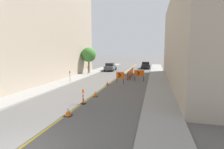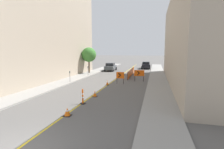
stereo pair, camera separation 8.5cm
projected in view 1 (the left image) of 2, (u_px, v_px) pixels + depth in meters
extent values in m
cube|color=gold|center=(122.00, 75.00, 29.25)|extent=(0.12, 46.53, 0.01)
cube|color=gray|center=(89.00, 73.00, 30.60)|extent=(2.47, 46.53, 0.15)
cube|color=gray|center=(157.00, 76.00, 27.89)|extent=(2.47, 46.53, 0.15)
cube|color=tan|center=(38.00, 19.00, 23.30)|extent=(6.00, 24.85, 16.55)
cube|color=tan|center=(197.00, 39.00, 20.48)|extent=(6.00, 25.03, 10.66)
cube|color=black|center=(68.00, 116.00, 10.80)|extent=(0.46, 0.46, 0.03)
cone|color=orange|center=(68.00, 112.00, 10.77)|extent=(0.37, 0.37, 0.49)
cylinder|color=white|center=(68.00, 111.00, 10.76)|extent=(0.19, 0.19, 0.08)
cube|color=black|center=(95.00, 96.00, 15.37)|extent=(0.40, 0.40, 0.03)
cone|color=orange|center=(95.00, 93.00, 15.33)|extent=(0.32, 0.32, 0.51)
cylinder|color=white|center=(95.00, 93.00, 15.33)|extent=(0.17, 0.17, 0.08)
cube|color=black|center=(107.00, 85.00, 20.53)|extent=(0.37, 0.37, 0.03)
cone|color=orange|center=(107.00, 82.00, 20.49)|extent=(0.30, 0.30, 0.56)
cylinder|color=white|center=(107.00, 82.00, 20.48)|extent=(0.15, 0.15, 0.09)
cube|color=black|center=(83.00, 104.00, 13.28)|extent=(0.38, 0.38, 0.04)
cylinder|color=#EF560C|center=(83.00, 97.00, 13.21)|extent=(0.12, 0.12, 1.02)
cylinder|color=white|center=(83.00, 97.00, 13.22)|extent=(0.13, 0.13, 0.10)
cylinder|color=white|center=(83.00, 94.00, 13.18)|extent=(0.13, 0.13, 0.10)
sphere|color=#EF560C|center=(83.00, 90.00, 13.14)|extent=(0.13, 0.13, 0.13)
cube|color=#EF560C|center=(120.00, 75.00, 21.20)|extent=(0.97, 0.07, 0.78)
cube|color=black|center=(120.00, 74.00, 21.16)|extent=(0.37, 0.02, 0.37)
cube|color=black|center=(120.00, 76.00, 21.19)|extent=(0.37, 0.02, 0.37)
cylinder|color=black|center=(117.00, 81.00, 21.39)|extent=(0.06, 0.06, 0.67)
cylinder|color=black|center=(124.00, 81.00, 21.20)|extent=(0.06, 0.06, 0.67)
cube|color=#EF560C|center=(139.00, 73.00, 22.84)|extent=(1.30, 0.18, 0.76)
cube|color=black|center=(138.00, 72.00, 22.80)|extent=(0.36, 0.05, 0.36)
cube|color=black|center=(138.00, 74.00, 22.83)|extent=(0.36, 0.05, 0.36)
cylinder|color=black|center=(135.00, 79.00, 23.07)|extent=(0.06, 0.06, 0.73)
cylinder|color=black|center=(143.00, 79.00, 22.81)|extent=(0.06, 0.06, 0.73)
cube|color=#EF560C|center=(131.00, 72.00, 28.20)|extent=(0.22, 8.82, 1.07)
cylinder|color=#262626|center=(127.00, 76.00, 23.93)|extent=(0.05, 0.05, 1.07)
cylinder|color=#262626|center=(133.00, 70.00, 32.48)|extent=(0.05, 0.05, 1.07)
cube|color=#474C51|center=(110.00, 67.00, 35.41)|extent=(2.00, 4.38, 0.72)
cube|color=black|center=(110.00, 64.00, 35.11)|extent=(1.62, 2.01, 0.55)
cylinder|color=black|center=(108.00, 68.00, 36.94)|extent=(0.25, 0.65, 0.64)
cylinder|color=black|center=(116.00, 69.00, 36.54)|extent=(0.25, 0.65, 0.64)
cylinder|color=black|center=(104.00, 70.00, 34.37)|extent=(0.25, 0.65, 0.64)
cylinder|color=black|center=(113.00, 70.00, 33.97)|extent=(0.25, 0.65, 0.64)
cube|color=black|center=(146.00, 66.00, 39.55)|extent=(2.04, 4.39, 0.72)
cube|color=black|center=(146.00, 63.00, 39.26)|extent=(1.64, 2.02, 0.55)
cylinder|color=black|center=(142.00, 67.00, 41.08)|extent=(0.26, 0.65, 0.64)
cylinder|color=black|center=(150.00, 67.00, 40.68)|extent=(0.26, 0.65, 0.64)
cylinder|color=black|center=(141.00, 68.00, 38.51)|extent=(0.26, 0.65, 0.64)
cylinder|color=black|center=(149.00, 68.00, 38.11)|extent=(0.26, 0.65, 0.64)
cylinder|color=#4C4C51|center=(70.00, 77.00, 21.77)|extent=(0.05, 0.05, 1.11)
cube|color=#565B60|center=(70.00, 72.00, 21.68)|extent=(0.12, 0.10, 0.22)
sphere|color=#565B60|center=(70.00, 71.00, 21.67)|extent=(0.11, 0.11, 0.11)
cylinder|color=#4C4C51|center=(88.00, 72.00, 27.61)|extent=(0.05, 0.05, 1.19)
cube|color=#565B60|center=(88.00, 67.00, 27.52)|extent=(0.12, 0.10, 0.22)
sphere|color=#565B60|center=(88.00, 66.00, 27.50)|extent=(0.11, 0.11, 0.11)
cylinder|color=#4C3823|center=(89.00, 66.00, 30.75)|extent=(0.24, 0.24, 2.24)
sphere|color=#38752D|center=(89.00, 55.00, 30.48)|extent=(2.54, 2.54, 2.54)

